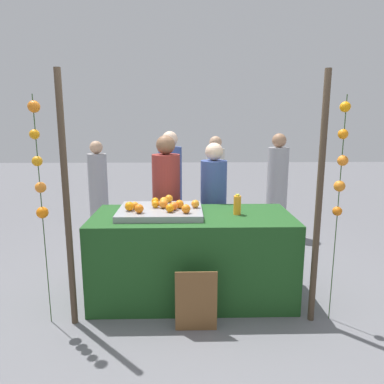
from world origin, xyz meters
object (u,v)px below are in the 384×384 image
(orange_0, at_px, (174,206))
(orange_1, at_px, (129,206))
(vendor_right, at_px, (213,212))
(juice_bottle, at_px, (237,205))
(chalkboard_sign, at_px, (196,302))
(vendor_left, at_px, (167,209))
(stall_counter, at_px, (192,256))

(orange_0, distance_m, orange_1, 0.43)
(orange_0, distance_m, vendor_right, 0.91)
(orange_1, bearing_deg, vendor_right, 40.87)
(juice_bottle, xyz_separation_m, chalkboard_sign, (-0.43, -0.63, -0.70))
(orange_1, relative_size, vendor_left, 0.06)
(stall_counter, bearing_deg, chalkboard_sign, -88.43)
(vendor_left, xyz_separation_m, vendor_right, (0.56, 0.03, -0.04))
(orange_0, bearing_deg, vendor_right, 58.76)
(orange_0, bearing_deg, chalkboard_sign, -70.64)
(stall_counter, bearing_deg, orange_1, -173.43)
(orange_0, xyz_separation_m, orange_1, (-0.43, -0.02, 0.00))
(orange_0, relative_size, chalkboard_sign, 0.15)
(orange_1, distance_m, vendor_right, 1.20)
(orange_1, bearing_deg, vendor_left, 66.28)
(orange_0, relative_size, vendor_right, 0.05)
(orange_1, relative_size, juice_bottle, 0.44)
(juice_bottle, height_order, vendor_right, vendor_right)
(juice_bottle, bearing_deg, stall_counter, -179.81)
(orange_0, distance_m, juice_bottle, 0.64)
(vendor_left, relative_size, vendor_right, 1.06)
(orange_0, bearing_deg, vendor_left, 98.40)
(chalkboard_sign, bearing_deg, vendor_left, 103.39)
(orange_1, bearing_deg, stall_counter, 6.57)
(stall_counter, xyz_separation_m, chalkboard_sign, (0.02, -0.63, -0.17))
(vendor_left, bearing_deg, vendor_right, 2.98)
(juice_bottle, height_order, vendor_left, vendor_left)
(orange_1, distance_m, vendor_left, 0.83)
(stall_counter, relative_size, juice_bottle, 9.69)
(stall_counter, distance_m, vendor_left, 0.79)
(orange_1, height_order, vendor_right, vendor_right)
(juice_bottle, distance_m, vendor_right, 0.76)
(stall_counter, height_order, orange_1, orange_1)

